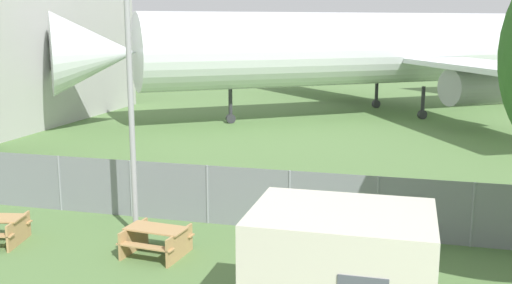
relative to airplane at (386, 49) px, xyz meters
name	(u,v)px	position (x,y,z in m)	size (l,w,h in m)	color
perimeter_fence	(207,194)	(-3.96, -24.26, -3.43)	(56.07, 0.07, 1.82)	gray
airplane	(386,49)	(0.00, 0.00, 0.00)	(37.02, 29.64, 13.60)	silver
portable_cabin	(340,278)	(0.81, -30.22, -3.02)	(3.38, 2.58, 2.64)	beige
picnic_bench_near_cabin	(156,238)	(-4.41, -27.05, -3.87)	(1.70, 1.55, 0.76)	tan
light_mast	(130,73)	(-5.64, -25.75, 0.35)	(0.44, 0.44, 7.66)	#99999E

